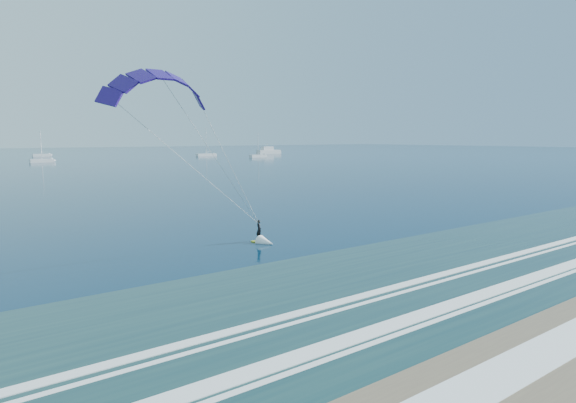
% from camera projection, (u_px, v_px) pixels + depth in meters
% --- Properties ---
extents(kitesurfer_rig, '(16.76, 7.56, 14.16)m').
position_uv_depth(kitesurfer_rig, '(216.00, 159.00, 37.38)').
color(kitesurfer_rig, '#BCC517').
rests_on(kitesurfer_rig, ground).
extents(motor_yacht, '(13.84, 3.69, 5.87)m').
position_uv_depth(motor_yacht, '(268.00, 151.00, 272.87)').
color(motor_yacht, silver).
rests_on(motor_yacht, ground).
extents(sailboat_3, '(7.80, 2.40, 10.95)m').
position_uv_depth(sailboat_3, '(42.00, 161.00, 179.92)').
color(sailboat_3, silver).
rests_on(sailboat_3, ground).
extents(sailboat_4, '(7.83, 2.40, 10.77)m').
position_uv_depth(sailboat_4, '(42.00, 155.00, 235.83)').
color(sailboat_4, silver).
rests_on(sailboat_4, ground).
extents(sailboat_5, '(9.75, 2.40, 13.17)m').
position_uv_depth(sailboat_5, '(206.00, 155.00, 239.73)').
color(sailboat_5, silver).
rests_on(sailboat_5, ground).
extents(sailboat_6, '(7.87, 2.40, 10.78)m').
position_uv_depth(sailboat_6, '(258.00, 156.00, 225.10)').
color(sailboat_6, silver).
rests_on(sailboat_6, ground).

